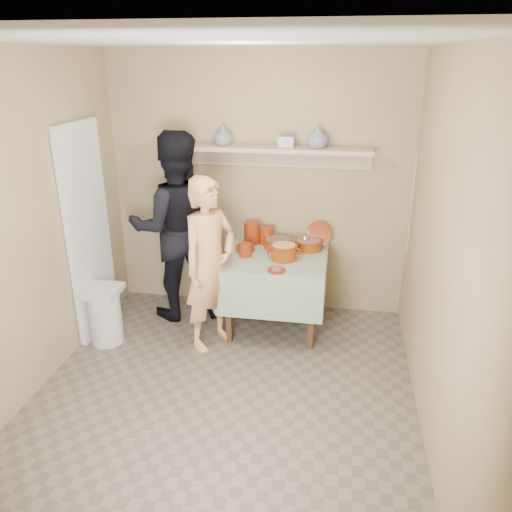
% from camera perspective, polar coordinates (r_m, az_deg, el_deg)
% --- Properties ---
extents(ground, '(3.50, 3.50, 0.00)m').
position_cam_1_polar(ground, '(4.07, -4.02, -16.38)').
color(ground, '#6A6053').
rests_on(ground, ground).
extents(tile_panel, '(0.06, 0.70, 2.00)m').
position_cam_1_polar(tile_panel, '(4.88, -18.60, 2.58)').
color(tile_panel, silver).
rests_on(tile_panel, ground).
extents(plate_stack_a, '(0.16, 0.16, 0.22)m').
position_cam_1_polar(plate_stack_a, '(5.01, -0.45, 2.68)').
color(plate_stack_a, maroon).
rests_on(plate_stack_a, serving_table).
extents(plate_stack_b, '(0.14, 0.14, 0.17)m').
position_cam_1_polar(plate_stack_b, '(5.00, 1.22, 2.35)').
color(plate_stack_b, maroon).
rests_on(plate_stack_b, serving_table).
extents(bowl_stack, '(0.13, 0.13, 0.13)m').
position_cam_1_polar(bowl_stack, '(4.69, -1.23, 0.71)').
color(bowl_stack, maroon).
rests_on(bowl_stack, serving_table).
extents(empty_bowl, '(0.18, 0.18, 0.05)m').
position_cam_1_polar(empty_bowl, '(4.83, -1.23, 0.90)').
color(empty_bowl, maroon).
rests_on(empty_bowl, serving_table).
extents(propped_lid, '(0.25, 0.10, 0.24)m').
position_cam_1_polar(propped_lid, '(4.97, 7.13, 2.47)').
color(propped_lid, maroon).
rests_on(propped_lid, serving_table).
extents(vase_right, '(0.25, 0.25, 0.21)m').
position_cam_1_polar(vase_right, '(4.78, 7.03, 13.34)').
color(vase_right, navy).
rests_on(vase_right, wall_shelf).
extents(vase_left, '(0.22, 0.22, 0.19)m').
position_cam_1_polar(vase_left, '(4.91, -3.80, 13.59)').
color(vase_left, navy).
rests_on(vase_left, wall_shelf).
extents(ceramic_box, '(0.15, 0.11, 0.10)m').
position_cam_1_polar(ceramic_box, '(4.79, 3.44, 12.89)').
color(ceramic_box, navy).
rests_on(ceramic_box, wall_shelf).
extents(person_cook, '(0.64, 0.70, 1.59)m').
position_cam_1_polar(person_cook, '(4.44, -5.27, -1.00)').
color(person_cook, tan).
rests_on(person_cook, ground).
extents(person_helper, '(1.12, 1.01, 1.89)m').
position_cam_1_polar(person_helper, '(5.00, -9.12, 3.25)').
color(person_helper, black).
rests_on(person_helper, ground).
extents(room_shell, '(3.04, 3.54, 2.62)m').
position_cam_1_polar(room_shell, '(3.32, -4.74, 6.02)').
color(room_shell, tan).
rests_on(room_shell, ground).
extents(serving_table, '(0.97, 0.97, 0.76)m').
position_cam_1_polar(serving_table, '(4.79, 2.24, -1.18)').
color(serving_table, '#4C2D16').
rests_on(serving_table, ground).
extents(cazuela_meat_a, '(0.30, 0.30, 0.10)m').
position_cam_1_polar(cazuela_meat_a, '(4.90, 2.56, 1.56)').
color(cazuela_meat_a, '#672103').
rests_on(cazuela_meat_a, serving_table).
extents(cazuela_meat_b, '(0.28, 0.28, 0.10)m').
position_cam_1_polar(cazuela_meat_b, '(4.88, 6.02, 1.40)').
color(cazuela_meat_b, '#672103').
rests_on(cazuela_meat_b, serving_table).
extents(ladle, '(0.08, 0.26, 0.19)m').
position_cam_1_polar(ladle, '(4.86, 5.63, 1.97)').
color(ladle, silver).
rests_on(ladle, cazuela_meat_b).
extents(cazuela_rice, '(0.33, 0.25, 0.14)m').
position_cam_1_polar(cazuela_rice, '(4.62, 3.19, 0.61)').
color(cazuela_rice, '#672103').
rests_on(cazuela_rice, serving_table).
extents(front_plate, '(0.16, 0.16, 0.03)m').
position_cam_1_polar(front_plate, '(4.38, 2.35, -1.62)').
color(front_plate, maroon).
rests_on(front_plate, serving_table).
extents(wall_shelf, '(1.80, 0.25, 0.21)m').
position_cam_1_polar(wall_shelf, '(4.86, 2.41, 11.85)').
color(wall_shelf, '#BFA68E').
rests_on(wall_shelf, room_shell).
extents(trash_bin, '(0.32, 0.32, 0.56)m').
position_cam_1_polar(trash_bin, '(4.87, -16.86, -6.42)').
color(trash_bin, silver).
rests_on(trash_bin, ground).
extents(electrical_cord, '(0.01, 0.05, 0.90)m').
position_cam_1_polar(electrical_cord, '(4.80, 17.35, 5.55)').
color(electrical_cord, silver).
rests_on(electrical_cord, wall_shelf).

